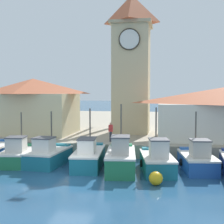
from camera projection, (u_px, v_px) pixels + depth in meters
The scene contains 13 objects.
ground_plane at pixel (70, 180), 18.47m from camera, with size 300.00×300.00×0.00m, color navy.
quay_wharf at pixel (128, 124), 44.50m from camera, with size 120.00×40.00×1.06m, color #9E937F.
fishing_boat_left_inner at pixel (19, 154), 22.61m from camera, with size 2.68×4.39×3.71m.
fishing_boat_mid_left at pixel (48, 155), 22.27m from camera, with size 2.41×4.26×3.81m.
fishing_boat_center at pixel (89, 156), 21.73m from camera, with size 2.40×5.25×4.04m.
fishing_boat_mid_right at pixel (121, 158), 20.55m from camera, with size 2.47×5.11×4.41m.
fishing_boat_right_inner at pixel (157, 160), 20.32m from camera, with size 2.66×4.66×4.19m.
fishing_boat_right_outer at pixel (197, 160), 20.72m from camera, with size 2.54×4.47×3.88m.
clock_tower at pixel (132, 61), 31.50m from camera, with size 4.06×4.06×15.41m.
warehouse_left at pixel (33, 105), 31.20m from camera, with size 8.42×6.20×5.46m.
port_crane_near at pixel (135, 73), 43.38m from camera, with size 2.00×9.38×18.63m.
mooring_buoy at pixel (156, 178), 17.46m from camera, with size 0.78×0.78×0.78m, color gold.
dock_worker_near_tower at pixel (111, 132), 25.97m from camera, with size 0.34×0.22×1.62m.
Camera 1 is at (5.69, -17.43, 5.27)m, focal length 50.00 mm.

